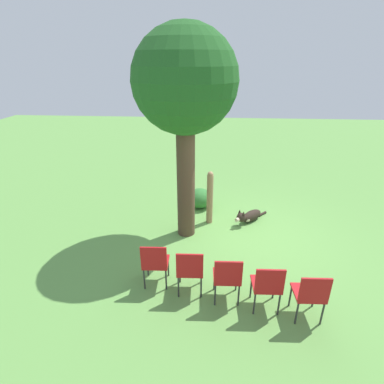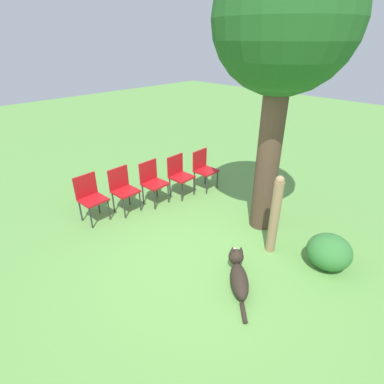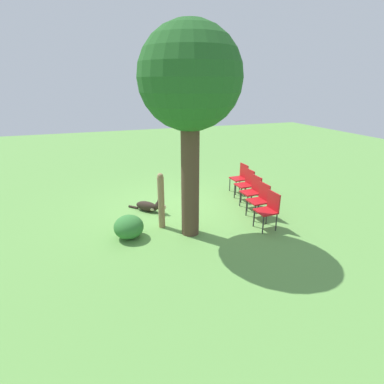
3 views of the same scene
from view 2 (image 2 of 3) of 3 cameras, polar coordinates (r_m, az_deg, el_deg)
The scene contains 10 objects.
ground_plane at distance 4.91m, azimuth 1.72°, elevation -11.87°, with size 30.00×30.00×0.00m, color #609947.
oak_tree at distance 4.84m, azimuth 17.26°, elevation 27.92°, with size 2.04×2.04×4.35m.
dog at distance 4.40m, azimuth 8.83°, elevation -15.29°, with size 0.88×0.88×0.42m.
fence_post at distance 4.80m, azimuth 15.51°, elevation -4.20°, with size 0.15×0.15×1.33m.
red_chair_0 at distance 5.84m, azimuth -18.86°, elevation -0.54°, with size 0.44×0.46×0.88m.
red_chair_1 at distance 5.98m, azimuth -13.07°, elevation 0.95°, with size 0.44×0.46×0.88m.
red_chair_2 at distance 6.18m, azimuth -7.60°, elevation 2.36°, with size 0.44×0.46×0.88m.
red_chair_3 at distance 6.43m, azimuth -2.50°, elevation 3.64°, with size 0.44×0.46×0.88m.
red_chair_4 at distance 6.74m, azimuth 2.19°, elevation 4.79°, with size 0.44×0.46×0.88m.
low_shrub at distance 5.00m, azimuth 24.66°, elevation -10.29°, with size 0.65×0.65×0.52m.
Camera 2 is at (2.57, -2.79, 3.12)m, focal length 28.00 mm.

